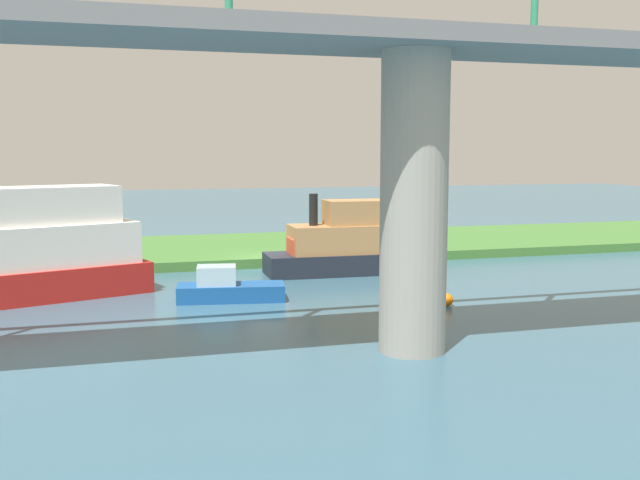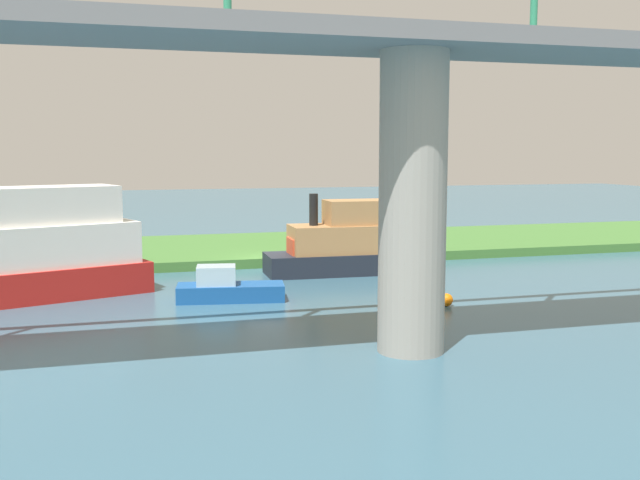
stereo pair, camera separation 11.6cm
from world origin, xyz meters
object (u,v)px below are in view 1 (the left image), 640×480
(mooring_post, at_px, (122,252))
(riverboat_paddlewheel, at_px, (227,288))
(motorboat_white, at_px, (349,244))
(houseboat_blue, at_px, (32,254))
(bridge_pylon, at_px, (414,204))
(person_on_bank, at_px, (334,238))
(marker_buoy, at_px, (447,300))

(mooring_post, bearing_deg, riverboat_paddlewheel, 113.50)
(motorboat_white, distance_m, houseboat_blue, 14.62)
(bridge_pylon, xyz_separation_m, mooring_post, (8.03, -18.01, -3.49))
(motorboat_white, bearing_deg, riverboat_paddlewheel, 36.40)
(bridge_pylon, relative_size, person_on_bank, 6.39)
(mooring_post, xyz_separation_m, motorboat_white, (-10.78, 3.91, 0.51))
(person_on_bank, relative_size, riverboat_paddlewheel, 0.31)
(bridge_pylon, bearing_deg, riverboat_paddlewheel, -65.43)
(mooring_post, height_order, marker_buoy, mooring_post)
(bridge_pylon, relative_size, marker_buoy, 17.77)
(riverboat_paddlewheel, bearing_deg, houseboat_blue, -19.45)
(bridge_pylon, bearing_deg, person_on_bank, -100.34)
(motorboat_white, height_order, marker_buoy, motorboat_white)
(person_on_bank, relative_size, houseboat_blue, 0.13)
(houseboat_blue, bearing_deg, marker_buoy, 158.58)
(mooring_post, height_order, houseboat_blue, houseboat_blue)
(marker_buoy, bearing_deg, houseboat_blue, -21.42)
(mooring_post, relative_size, riverboat_paddlewheel, 0.20)
(mooring_post, relative_size, marker_buoy, 1.80)
(houseboat_blue, height_order, marker_buoy, houseboat_blue)
(riverboat_paddlewheel, bearing_deg, bridge_pylon, 114.57)
(mooring_post, bearing_deg, person_on_bank, -176.80)
(motorboat_white, height_order, houseboat_blue, houseboat_blue)
(person_on_bank, xyz_separation_m, mooring_post, (11.44, 0.64, -0.25))
(bridge_pylon, bearing_deg, motorboat_white, -101.01)
(riverboat_paddlewheel, bearing_deg, motorboat_white, -143.60)
(marker_buoy, bearing_deg, bridge_pylon, 55.11)
(mooring_post, bearing_deg, bridge_pylon, 114.04)
(mooring_post, bearing_deg, houseboat_blue, 60.04)
(bridge_pylon, distance_m, mooring_post, 20.03)
(bridge_pylon, xyz_separation_m, motorboat_white, (-2.74, -14.10, -2.98))
(motorboat_white, bearing_deg, mooring_post, -19.93)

